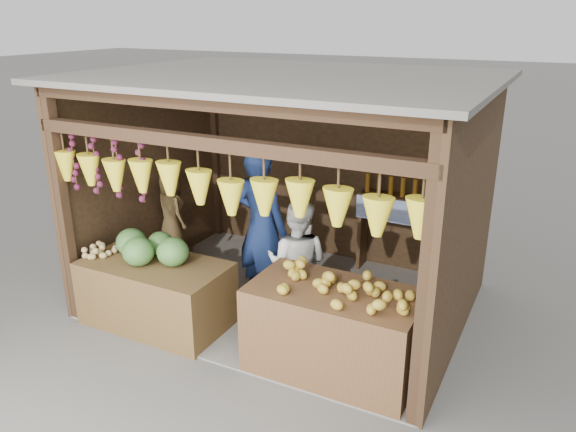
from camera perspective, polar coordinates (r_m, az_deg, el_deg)
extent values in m
plane|color=#514F49|center=(6.84, -0.11, -8.48)|extent=(80.00, 80.00, 0.00)
cube|color=slate|center=(6.84, -0.11, -8.41)|extent=(4.00, 3.00, 0.02)
cube|color=black|center=(7.64, 5.06, 5.00)|extent=(4.00, 0.06, 2.60)
cube|color=black|center=(7.43, -14.01, 4.03)|extent=(0.06, 3.00, 2.60)
cube|color=black|center=(5.75, 17.90, -0.96)|extent=(0.06, 3.00, 2.60)
cube|color=#605B54|center=(6.06, -0.12, 13.99)|extent=(4.30, 3.30, 0.06)
cube|color=black|center=(6.42, -21.91, 0.70)|extent=(0.11, 0.11, 2.60)
cube|color=black|center=(4.45, 13.84, -6.73)|extent=(0.11, 0.11, 2.60)
cube|color=black|center=(8.49, -7.37, 6.41)|extent=(0.11, 0.11, 2.60)
cube|color=black|center=(7.12, 19.48, 2.80)|extent=(0.11, 0.11, 2.60)
cube|color=black|center=(4.90, -7.91, 7.33)|extent=(4.00, 0.12, 0.12)
cube|color=black|center=(4.84, -8.10, 11.25)|extent=(4.00, 0.12, 0.12)
cube|color=#382314|center=(7.22, 12.12, 1.65)|extent=(1.25, 0.30, 0.05)
cube|color=#382314|center=(7.55, 7.57, -1.48)|extent=(0.05, 0.28, 1.05)
cube|color=#382314|center=(7.28, 16.26, -2.96)|extent=(0.05, 0.28, 1.05)
cube|color=blue|center=(7.11, 11.70, 0.30)|extent=(1.25, 0.02, 0.30)
cube|color=#50381A|center=(6.37, -13.20, -7.64)|extent=(1.59, 0.85, 0.73)
cube|color=#4B2F19|center=(5.40, 4.66, -11.61)|extent=(1.59, 0.85, 0.87)
cube|color=black|center=(7.66, -11.47, -4.32)|extent=(0.35, 0.35, 0.33)
imported|color=#132149|center=(6.40, -2.67, -1.21)|extent=(0.77, 0.59, 1.90)
imported|color=silver|center=(6.06, 0.96, -4.87)|extent=(0.78, 0.65, 1.43)
imported|color=brown|center=(7.41, -11.82, 0.45)|extent=(0.59, 0.50, 1.02)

